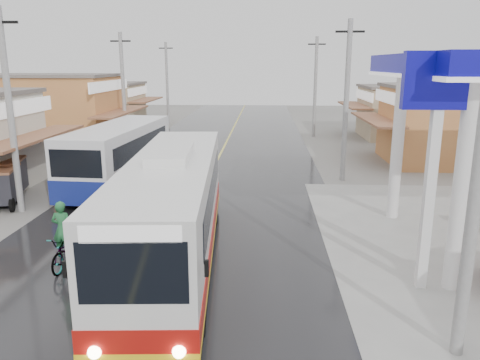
{
  "coord_description": "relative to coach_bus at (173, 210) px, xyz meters",
  "views": [
    {
      "loc": [
        2.95,
        -8.84,
        5.89
      ],
      "look_at": [
        2.08,
        7.5,
        1.82
      ],
      "focal_mm": 35.0,
      "sensor_mm": 36.0,
      "label": 1
    }
  ],
  "objects": [
    {
      "name": "ground",
      "position": [
        -0.27,
        -4.27,
        -1.69
      ],
      "size": [
        120.0,
        120.0,
        0.0
      ],
      "primitive_type": "plane",
      "color": "slate",
      "rests_on": "ground"
    },
    {
      "name": "road",
      "position": [
        -0.27,
        10.73,
        -1.68
      ],
      "size": [
        12.0,
        90.0,
        0.02
      ],
      "primitive_type": "cube",
      "color": "black",
      "rests_on": "ground"
    },
    {
      "name": "centre_line",
      "position": [
        -0.27,
        10.73,
        -1.67
      ],
      "size": [
        0.15,
        90.0,
        0.01
      ],
      "primitive_type": "cube",
      "color": "#D8CC4C",
      "rests_on": "road"
    },
    {
      "name": "shopfronts_left",
      "position": [
        -13.27,
        13.73,
        -1.69
      ],
      "size": [
        11.0,
        44.0,
        5.2
      ],
      "primitive_type": null,
      "color": "tan",
      "rests_on": "ground"
    },
    {
      "name": "utility_poles_left",
      "position": [
        -7.27,
        11.73,
        -1.69
      ],
      "size": [
        1.6,
        50.0,
        8.0
      ],
      "primitive_type": null,
      "color": "gray",
      "rests_on": "ground"
    },
    {
      "name": "utility_poles_right",
      "position": [
        6.73,
        10.73,
        -1.69
      ],
      "size": [
        1.6,
        36.0,
        8.0
      ],
      "primitive_type": null,
      "color": "gray",
      "rests_on": "ground"
    },
    {
      "name": "coach_bus",
      "position": [
        0.0,
        0.0,
        0.0
      ],
      "size": [
        3.21,
        11.33,
        3.5
      ],
      "rotation": [
        0.0,
        0.0,
        0.06
      ],
      "color": "silver",
      "rests_on": "road"
    },
    {
      "name": "second_bus",
      "position": [
        -4.3,
        8.71,
        -0.06
      ],
      "size": [
        3.08,
        9.25,
        3.02
      ],
      "rotation": [
        0.0,
        0.0,
        -0.07
      ],
      "color": "silver",
      "rests_on": "road"
    },
    {
      "name": "cyclist",
      "position": [
        -3.13,
        -0.47,
        -1.0
      ],
      "size": [
        0.77,
        1.97,
        2.09
      ],
      "rotation": [
        0.0,
        0.0,
        -0.05
      ],
      "color": "black",
      "rests_on": "ground"
    },
    {
      "name": "tricycle_near",
      "position": [
        -8.4,
        5.28,
        -0.73
      ],
      "size": [
        1.95,
        2.31,
        1.67
      ],
      "rotation": [
        0.0,
        0.0,
        0.27
      ],
      "color": "#26262D",
      "rests_on": "ground"
    },
    {
      "name": "tricycle_far",
      "position": [
        -8.86,
        6.61,
        -0.69
      ],
      "size": [
        2.04,
        2.41,
        1.75
      ],
      "rotation": [
        0.0,
        0.0,
        0.26
      ],
      "color": "#26262D",
      "rests_on": "ground"
    }
  ]
}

